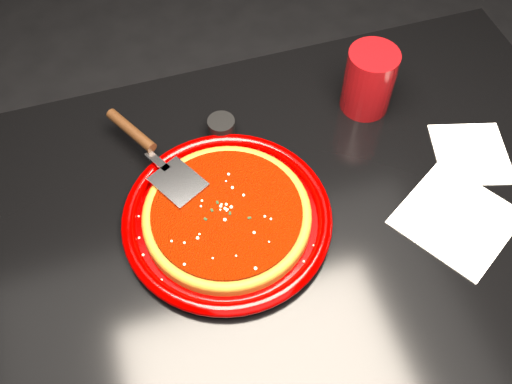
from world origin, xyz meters
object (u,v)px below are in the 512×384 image
plate (227,217)px  ramekin (221,128)px  pizza_server (154,153)px  table (279,310)px  cup (369,81)px

plate → ramekin: (0.04, 0.19, 0.01)m
pizza_server → ramekin: (0.13, 0.04, -0.02)m
ramekin → pizza_server: bearing=-163.2°
table → cup: cup is taller
plate → cup: cup is taller
plate → cup: bearing=28.4°
pizza_server → table: bearing=-73.4°
table → pizza_server: bearing=135.3°
table → plate: plate is taller
table → pizza_server: pizza_server is taller
table → cup: bearing=42.3°
table → pizza_server: size_ratio=4.16×
cup → plate: bearing=-151.6°
plate → table: bearing=-20.8°
plate → cup: 0.37m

